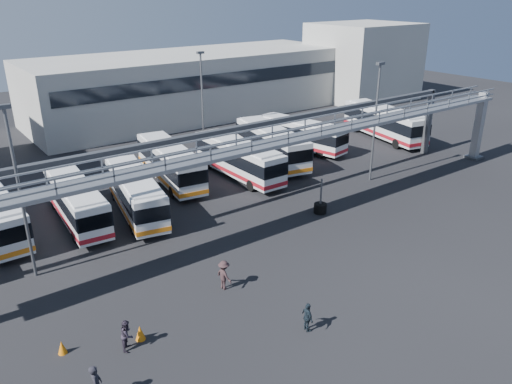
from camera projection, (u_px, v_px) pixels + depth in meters
ground at (327, 250)px, 32.35m from camera, size 140.00×140.00×0.00m
gantry at (272, 147)px, 34.63m from camera, size 51.40×5.15×7.10m
warehouse at (193, 84)px, 65.70m from camera, size 42.00×14.00×8.00m
building_right at (363, 62)px, 74.97m from camera, size 14.00×12.00×11.00m
light_pole_left at (19, 185)px, 27.33m from camera, size 0.70×0.35×10.21m
light_pole_mid at (376, 116)px, 41.98m from camera, size 0.70×0.35×10.21m
light_pole_back at (202, 99)px, 48.74m from camera, size 0.70×0.35×10.21m
bus_2 at (76, 200)px, 35.67m from camera, size 3.06×10.20×3.05m
bus_3 at (135, 192)px, 36.98m from camera, size 4.30×10.61×3.14m
bus_4 at (170, 162)px, 43.02m from camera, size 4.01×11.14×3.31m
bus_5 at (238, 158)px, 44.21m from camera, size 2.54×10.80×3.28m
bus_6 at (271, 143)px, 48.06m from camera, size 4.74×11.52×3.41m
bus_7 at (301, 134)px, 51.86m from camera, size 4.38×10.49×3.11m
bus_9 at (384, 122)px, 55.53m from camera, size 4.88×11.89×3.52m
pedestrian_b at (127, 335)px, 23.23m from camera, size 0.93×0.97×1.58m
pedestrian_c at (224, 275)px, 27.89m from camera, size 0.76×1.19×1.75m
pedestrian_d at (308, 317)px, 24.46m from camera, size 0.56×0.98×1.56m
cone_left at (62, 347)px, 23.10m from camera, size 0.56×0.56×0.67m
cone_right at (140, 333)px, 24.00m from camera, size 0.54×0.54×0.77m
tire_stack at (320, 207)px, 37.52m from camera, size 0.96×0.96×2.75m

